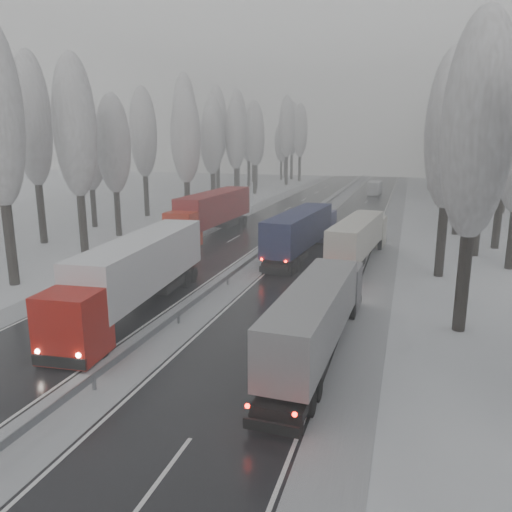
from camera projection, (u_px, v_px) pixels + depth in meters
The scene contains 55 objects.
ground at pixel (25, 445), 17.01m from camera, with size 260.00×260.00×0.00m, color silver.
carriageway_right at pixel (324, 259), 43.42m from camera, with size 7.50×200.00×0.03m, color black.
carriageway_left at pixel (212, 251), 46.42m from camera, with size 7.50×200.00×0.03m, color black.
median_slush at pixel (266, 255), 44.92m from camera, with size 3.00×200.00×0.04m, color #AAADB2.
shoulder_right at pixel (382, 263), 42.00m from camera, with size 2.40×200.00×0.04m, color #AAADB2.
shoulder_left at pixel (164, 248), 47.83m from camera, with size 2.40×200.00×0.04m, color #AAADB2.
median_guardrail at pixel (266, 248), 44.77m from camera, with size 0.12×200.00×0.76m.
tree_16 at pixel (478, 129), 24.84m from camera, with size 3.60×3.60×16.53m.
tree_18 at pixel (451, 132), 35.56m from camera, with size 3.60×3.60×16.58m.
tree_20 at pixel (486, 139), 42.28m from camera, with size 3.60×3.60×15.71m.
tree_21 at pixel (509, 118), 44.94m from camera, with size 3.60×3.60×18.62m.
tree_22 at pixel (464, 138), 52.22m from camera, with size 3.60×3.60×15.86m.
tree_24 at pixel (470, 112), 56.34m from camera, with size 3.60×3.60×20.49m.
tree_26 at pixel (458, 124), 66.22m from camera, with size 3.60×3.60×18.78m.
tree_27 at pixel (511, 130), 68.06m from camera, with size 3.60×3.60×17.62m.
tree_28 at pixel (444, 122), 76.38m from camera, with size 3.60×3.60×19.62m.
tree_29 at pixel (492, 129), 78.22m from camera, with size 3.60×3.60×18.11m.
tree_30 at pixel (442, 131), 85.65m from camera, with size 3.60×3.60×17.86m.
tree_31 at pixel (476, 128), 87.57m from camera, with size 3.60×3.60×18.58m.
tree_32 at pixel (440, 133), 92.69m from camera, with size 3.60×3.60×17.33m.
tree_33 at pixel (455, 144), 95.96m from camera, with size 3.60×3.60×14.33m.
tree_34 at pixel (433, 133), 99.52m from camera, with size 3.60×3.60×17.63m.
tree_35 at pixel (481, 131), 100.51m from camera, with size 3.60×3.60×18.25m.
tree_36 at pixel (439, 125), 107.92m from camera, with size 3.60×3.60×20.23m.
tree_37 at pixel (470, 137), 110.21m from camera, with size 3.60×3.60×16.37m.
tree_38 at pixel (444, 133), 117.60m from camera, with size 3.60×3.60×17.97m.
tree_39 at pixel (455, 138), 120.77m from camera, with size 3.60×3.60×16.19m.
tree_58 at pixel (75, 128), 41.64m from camera, with size 3.60×3.60×17.21m.
tree_59 at pixel (32, 121), 47.39m from camera, with size 3.60×3.60×18.41m.
tree_60 at pixel (113, 145), 51.70m from camera, with size 3.60×3.60×14.84m.
tree_61 at pixel (89, 149), 57.21m from camera, with size 3.60×3.60×13.95m.
tree_62 at pixel (186, 137), 59.31m from camera, with size 3.60×3.60×16.04m.
tree_63 at pixel (143, 133), 65.16m from camera, with size 3.60×3.60×16.88m.
tree_64 at pixel (185, 140), 68.99m from camera, with size 3.60×3.60×15.42m.
tree_65 at pixel (185, 122), 72.63m from camera, with size 3.60×3.60×19.48m.
tree_66 at pixel (212, 141), 77.95m from camera, with size 3.60×3.60×15.23m.
tree_67 at pixel (213, 134), 81.80m from camera, with size 3.60×3.60×17.09m.
tree_68 at pixel (235, 135), 83.59m from camera, with size 3.60×3.60×16.65m.
tree_69 at pixel (217, 126), 88.30m from camera, with size 3.60×3.60×19.35m.
tree_70 at pixel (255, 134), 92.83m from camera, with size 3.60×3.60×17.09m.
tree_71 at pixel (238, 126), 97.54m from camera, with size 3.60×3.60×19.61m.
tree_72 at pixel (256, 141), 102.56m from camera, with size 3.60×3.60×15.11m.
tree_73 at pixel (249, 134), 106.79m from camera, with size 3.60×3.60×17.22m.
tree_74 at pixel (287, 127), 110.83m from camera, with size 3.60×3.60×19.68m.
tree_75 at pixel (253, 131), 117.31m from camera, with size 3.60×3.60×18.60m.
tree_76 at pixel (300, 131), 119.44m from camera, with size 3.60×3.60×18.55m.
tree_77 at pixel (281, 143), 125.38m from camera, with size 3.60×3.60×14.32m.
tree_78 at pixel (292, 129), 126.43m from camera, with size 3.60×3.60×19.55m.
tree_79 at pixel (285, 136), 131.30m from camera, with size 3.60×3.60×17.07m.
truck_grey_tarp at pixel (319, 312), 23.87m from camera, with size 2.68×14.25×3.64m.
truck_blue_box at pixel (303, 229), 43.97m from camera, with size 3.74×16.13×4.11m.
truck_cream_box at pixel (359, 236), 41.82m from camera, with size 3.71×14.90×3.79m.
box_truck_distant at pixel (375, 188), 92.95m from camera, with size 2.29×6.73×2.49m.
truck_red_white at pixel (136, 271), 29.47m from camera, with size 4.16×17.21×4.38m.
truck_red_red at pixel (211, 211), 53.36m from camera, with size 3.29×17.83×4.55m.
Camera 1 is at (11.97, -12.09, 10.20)m, focal length 35.00 mm.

